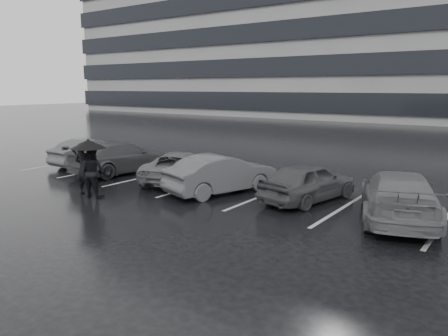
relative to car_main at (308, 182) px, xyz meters
name	(u,v)px	position (x,y,z in m)	size (l,w,h in m)	color
ground	(207,208)	(-2.16, -2.60, -0.65)	(160.00, 160.00, 0.00)	black
office_building	(290,11)	(-24.16, 45.40, 13.70)	(61.00, 26.00, 29.00)	gray
car_main	(308,182)	(0.00, 0.00, 0.00)	(1.53, 3.79, 1.29)	black
car_west_a	(222,174)	(-2.96, -0.73, 0.03)	(1.44, 4.13, 1.36)	#2B2B2D
car_west_b	(183,167)	(-5.31, -0.10, -0.05)	(1.98, 4.29, 1.19)	#444446
car_west_c	(122,157)	(-8.63, -0.25, 0.04)	(1.91, 4.70, 1.37)	black
car_west_d	(91,152)	(-11.24, 0.12, -0.01)	(1.36, 3.89, 1.28)	#2B2B2D
car_east	(398,195)	(2.92, -0.42, 0.05)	(1.95, 4.79, 1.39)	#444446
pedestrian_left	(84,169)	(-6.70, -3.67, 0.27)	(0.67, 0.44, 1.83)	black
pedestrian_right	(92,172)	(-6.20, -3.72, 0.22)	(0.84, 0.66, 1.73)	black
umbrella	(88,144)	(-6.30, -3.74, 1.16)	(1.17, 1.17, 1.98)	black
stall_stripes	(232,189)	(-2.96, -0.10, -0.64)	(19.72, 5.00, 0.00)	#ABAAAD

